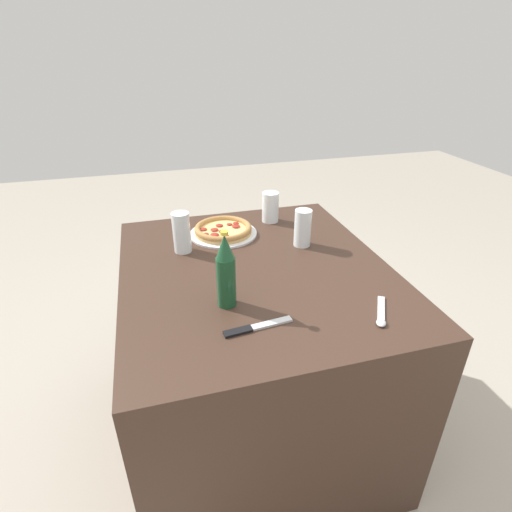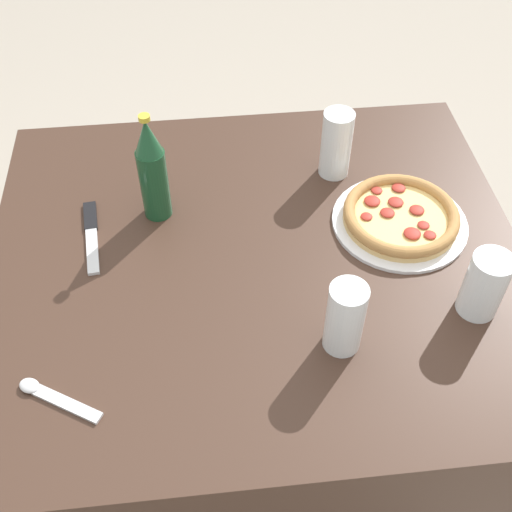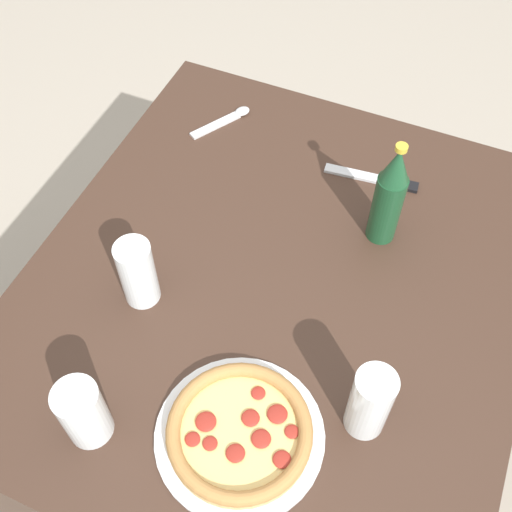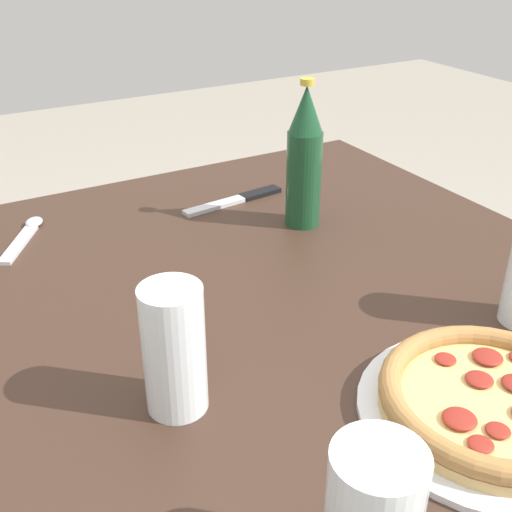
% 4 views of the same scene
% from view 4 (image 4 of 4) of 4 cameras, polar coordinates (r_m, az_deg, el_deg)
% --- Properties ---
extents(table, '(1.03, 0.91, 0.77)m').
position_cam_4_polar(table, '(1.12, 2.63, -20.75)').
color(table, '#3D281E').
rests_on(table, ground_plane).
extents(pizza_salami, '(0.27, 0.27, 0.04)m').
position_cam_4_polar(pizza_salami, '(0.71, 20.26, -12.06)').
color(pizza_salami, silver).
rests_on(pizza_salami, table).
extents(glass_iced_tea, '(0.06, 0.06, 0.14)m').
position_cam_4_polar(glass_iced_tea, '(0.66, -7.27, -8.53)').
color(glass_iced_tea, white).
rests_on(glass_iced_tea, table).
extents(beer_bottle, '(0.06, 0.06, 0.24)m').
position_cam_4_polar(beer_bottle, '(1.03, 4.32, 8.61)').
color(beer_bottle, '#194728').
rests_on(beer_bottle, table).
extents(knife, '(0.04, 0.20, 0.01)m').
position_cam_4_polar(knife, '(1.15, -1.63, 5.05)').
color(knife, black).
rests_on(knife, table).
extents(spoon, '(0.14, 0.10, 0.01)m').
position_cam_4_polar(spoon, '(1.09, -19.80, 1.84)').
color(spoon, silver).
rests_on(spoon, table).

